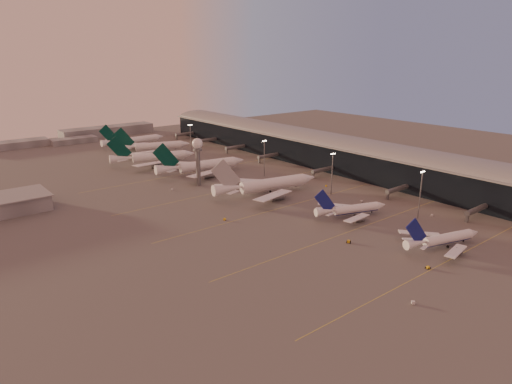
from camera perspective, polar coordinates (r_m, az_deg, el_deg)
ground at (r=197.74m, az=10.52°, el=-6.94°), size 700.00×700.00×0.00m
taxiway_markings at (r=253.86m, az=5.41°, el=-1.26°), size 180.00×185.25×0.02m
terminal at (r=341.82m, az=8.53°, el=5.22°), size 57.00×362.00×23.04m
radar_tower at (r=282.42m, az=-7.30°, el=4.95°), size 6.40×6.40×31.10m
mast_a at (r=238.04m, az=19.88°, el=-0.02°), size 3.60×0.56×25.00m
mast_b at (r=266.86m, az=9.50°, el=2.56°), size 3.60×0.56×25.00m
mast_c at (r=301.79m, az=1.05°, el=4.46°), size 3.60×0.56×25.00m
mast_d at (r=372.85m, az=-8.17°, el=6.72°), size 3.60×0.56×25.00m
distant_horizon at (r=469.11m, az=-20.95°, el=6.65°), size 165.00×37.50×9.00m
narrowbody_near at (r=209.33m, az=22.30°, el=-5.64°), size 39.76×31.30×15.90m
narrowbody_mid at (r=234.57m, az=11.81°, el=-2.28°), size 39.75×31.18×16.12m
widebody_white at (r=266.38m, az=1.37°, el=0.63°), size 67.61×53.68×24.01m
greentail_a at (r=313.45m, az=-6.77°, el=3.04°), size 65.79×52.78×23.99m
greentail_b at (r=346.75m, az=-12.65°, el=4.07°), size 62.12×49.52×23.07m
greentail_c at (r=387.84m, az=-12.64°, el=5.40°), size 59.91×47.68×22.41m
greentail_d at (r=419.48m, az=-15.00°, el=6.07°), size 59.87×48.32×21.74m
gsv_truck_a at (r=162.82m, az=19.03°, el=-12.68°), size 5.56×5.55×2.33m
gsv_tug_near at (r=188.80m, az=20.69°, el=-8.83°), size 2.52×3.71×0.99m
gsv_catering_a at (r=247.24m, az=21.19°, el=-2.40°), size 5.35×3.49×4.05m
gsv_tug_mid at (r=203.58m, az=11.51°, el=-6.10°), size 4.18×4.62×1.13m
gsv_truck_b at (r=259.03m, az=13.12°, el=-1.01°), size 5.69×2.70×2.21m
gsv_truck_c at (r=226.08m, az=-3.90°, el=-3.25°), size 5.80×4.29×2.23m
gsv_catering_b at (r=285.13m, az=8.78°, el=1.04°), size 4.77×3.05×3.62m
gsv_truck_d at (r=278.95m, az=-10.49°, el=0.43°), size 3.34×5.45×2.07m
gsv_tug_hangar at (r=349.75m, az=-4.05°, el=3.96°), size 3.82×2.34×1.08m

